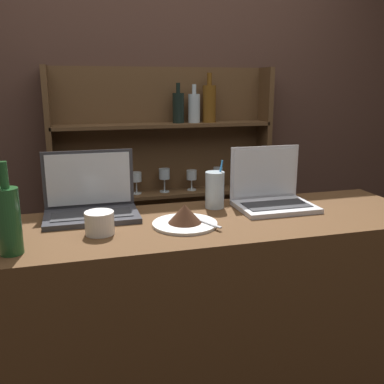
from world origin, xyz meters
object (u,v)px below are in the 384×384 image
Objects in this scene: cake_plate at (185,217)px; wine_bottle_green at (9,219)px; laptop_far at (271,194)px; coffee_cup at (100,223)px; laptop_near at (91,202)px; water_glass at (215,190)px.

wine_bottle_green reaches higher than cake_plate.
laptop_far is 3.11× the size of coffee_cup.
laptop_near is 1.24× the size of wine_bottle_green.
laptop_far is 0.41m from cake_plate.
water_glass is at bearing 47.03° from cake_plate.
laptop_far reaches higher than coffee_cup.
laptop_far is 1.57× the size of water_glass.
coffee_cup is (0.25, 0.10, -0.06)m from wine_bottle_green.
wine_bottle_green is (-0.23, -0.31, 0.05)m from laptop_near.
laptop_near is at bearing 94.79° from coffee_cup.
coffee_cup is at bearing -157.46° from water_glass.
laptop_far is at bearing 12.12° from coffee_cup.
coffee_cup is at bearing -167.88° from laptop_far.
laptop_far reaches higher than water_glass.
cake_plate is at bearing 11.58° from wine_bottle_green.
water_glass is at bearing -2.19° from laptop_near.
water_glass is (-0.22, 0.04, 0.02)m from laptop_far.
wine_bottle_green is (-0.54, -0.11, 0.07)m from cake_plate.
water_glass is at bearing 168.79° from laptop_far.
laptop_near reaches higher than water_glass.
laptop_far is 1.31× the size of cake_plate.
laptop_near is 0.21m from coffee_cup.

